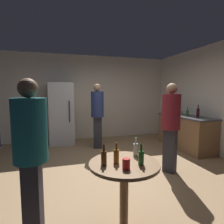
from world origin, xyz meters
The scene contains 17 objects.
ground_plane centered at (0.00, 0.00, -0.05)m, with size 5.20×5.20×0.10m, color #9E7C56.
wall_back centered at (0.00, 2.63, 1.35)m, with size 5.32×0.06×2.70m, color silver.
wall_side_right centered at (2.63, 0.00, 1.35)m, with size 0.06×5.20×2.70m, color silver.
refrigerator centered at (-0.93, 2.20, 0.90)m, with size 0.70×0.68×1.80m.
kitchen_counter centered at (2.28, 0.78, 0.45)m, with size 0.64×1.77×0.90m.
kettle centered at (2.23, 0.99, 0.97)m, with size 0.24×0.17×0.18m.
wine_bottle_on_counter centered at (2.34, 0.38, 1.02)m, with size 0.08×0.08×0.31m.
beer_bottle_on_counter centered at (2.26, 0.68, 0.98)m, with size 0.06×0.06×0.23m.
foreground_table centered at (-0.34, -1.52, 0.63)m, with size 0.80×0.80×0.73m.
beer_bottle_amber centered at (-0.43, -1.51, 0.82)m, with size 0.06×0.06×0.23m.
beer_bottle_brown centered at (-0.58, -1.52, 0.82)m, with size 0.06×0.06×0.23m.
beer_bottle_green centered at (-0.19, -1.63, 0.82)m, with size 0.06×0.06×0.23m.
beer_bottle_clear centered at (-0.12, -1.34, 0.82)m, with size 0.06×0.06×0.23m.
plastic_cup_red centered at (-0.39, -1.69, 0.79)m, with size 0.08×0.08×0.11m, color red.
person_in_maroon_shirt centered at (0.99, -0.44, 0.99)m, with size 0.47×0.47×1.69m.
person_in_navy_shirt centered at (0.00, 1.47, 1.03)m, with size 0.39×0.39×1.75m.
person_in_teal_shirt centered at (-1.32, -1.42, 0.97)m, with size 0.38×0.38×1.66m.
Camera 1 is at (-1.06, -3.42, 1.52)m, focal length 29.75 mm.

